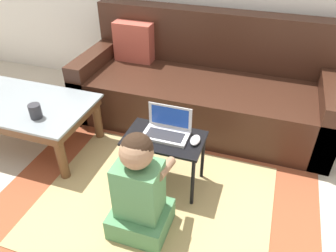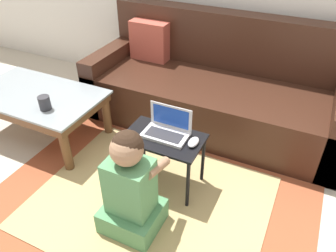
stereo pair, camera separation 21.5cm
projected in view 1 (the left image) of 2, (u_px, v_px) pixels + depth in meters
ground_plane at (158, 201)px, 2.24m from camera, size 16.00×16.00×0.00m
area_rug at (154, 203)px, 2.22m from camera, size 2.13×1.70×0.01m
couch at (203, 87)px, 2.94m from camera, size 2.19×0.88×0.91m
coffee_table at (24, 109)px, 2.57m from camera, size 1.07×0.63×0.40m
laptop_desk at (164, 144)px, 2.19m from camera, size 0.53×0.32×0.41m
laptop at (167, 130)px, 2.16m from camera, size 0.30×0.18×0.19m
computer_mouse at (195, 140)px, 2.10m from camera, size 0.06×0.11×0.03m
person_seated at (139, 191)px, 1.88m from camera, size 0.34×0.39×0.72m
cup_on_table at (35, 111)px, 2.33m from camera, size 0.09×0.09×0.11m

